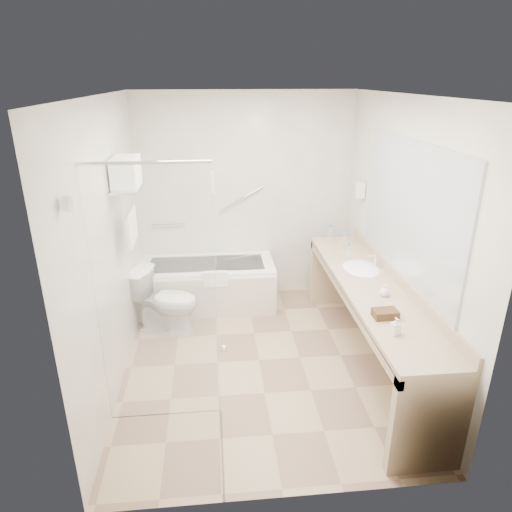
{
  "coord_description": "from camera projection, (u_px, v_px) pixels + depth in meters",
  "views": [
    {
      "loc": [
        -0.41,
        -3.82,
        2.64
      ],
      "look_at": [
        0.0,
        0.3,
        1.0
      ],
      "focal_mm": 32.0,
      "sensor_mm": 36.0,
      "label": 1
    }
  ],
  "objects": [
    {
      "name": "floor",
      "position": [
        259.0,
        360.0,
        4.55
      ],
      "size": [
        3.2,
        3.2,
        0.0
      ],
      "primitive_type": "plane",
      "color": "tan",
      "rests_on": "ground"
    },
    {
      "name": "ceiling",
      "position": [
        260.0,
        95.0,
        3.63
      ],
      "size": [
        2.6,
        3.2,
        0.1
      ],
      "primitive_type": "cube",
      "color": "white",
      "rests_on": "wall_back"
    },
    {
      "name": "wall_back",
      "position": [
        246.0,
        198.0,
        5.57
      ],
      "size": [
        2.6,
        0.1,
        2.5
      ],
      "primitive_type": "cube",
      "color": "beige",
      "rests_on": "ground"
    },
    {
      "name": "wall_front",
      "position": [
        289.0,
        337.0,
        2.61
      ],
      "size": [
        2.6,
        0.1,
        2.5
      ],
      "primitive_type": "cube",
      "color": "beige",
      "rests_on": "ground"
    },
    {
      "name": "wall_left",
      "position": [
        111.0,
        247.0,
        3.97
      ],
      "size": [
        0.1,
        3.2,
        2.5
      ],
      "primitive_type": "cube",
      "color": "beige",
      "rests_on": "ground"
    },
    {
      "name": "wall_right",
      "position": [
        399.0,
        238.0,
        4.21
      ],
      "size": [
        0.1,
        3.2,
        2.5
      ],
      "primitive_type": "cube",
      "color": "beige",
      "rests_on": "ground"
    },
    {
      "name": "bathtub",
      "position": [
        208.0,
        284.0,
        5.55
      ],
      "size": [
        1.6,
        0.73,
        0.59
      ],
      "color": "white",
      "rests_on": "floor"
    },
    {
      "name": "grab_bar_short",
      "position": [
        168.0,
        225.0,
        5.56
      ],
      "size": [
        0.4,
        0.03,
        0.03
      ],
      "primitive_type": "cylinder",
      "rotation": [
        0.0,
        1.57,
        0.0
      ],
      "color": "silver",
      "rests_on": "wall_back"
    },
    {
      "name": "grab_bar_long",
      "position": [
        242.0,
        199.0,
        5.53
      ],
      "size": [
        0.53,
        0.03,
        0.33
      ],
      "primitive_type": "cylinder",
      "rotation": [
        0.0,
        1.05,
        0.0
      ],
      "color": "silver",
      "rests_on": "wall_back"
    },
    {
      "name": "shower_enclosure",
      "position": [
        185.0,
        314.0,
        3.24
      ],
      "size": [
        0.96,
        0.91,
        2.11
      ],
      "color": "silver",
      "rests_on": "floor"
    },
    {
      "name": "towel_shelf",
      "position": [
        127.0,
        181.0,
        4.12
      ],
      "size": [
        0.24,
        0.55,
        0.81
      ],
      "color": "silver",
      "rests_on": "wall_left"
    },
    {
      "name": "vanity_counter",
      "position": [
        369.0,
        305.0,
        4.27
      ],
      "size": [
        0.55,
        2.7,
        0.95
      ],
      "color": "tan",
      "rests_on": "floor"
    },
    {
      "name": "sink",
      "position": [
        361.0,
        271.0,
        4.58
      ],
      "size": [
        0.4,
        0.52,
        0.14
      ],
      "primitive_type": "ellipsoid",
      "color": "white",
      "rests_on": "vanity_counter"
    },
    {
      "name": "faucet",
      "position": [
        376.0,
        260.0,
        4.55
      ],
      "size": [
        0.03,
        0.03,
        0.14
      ],
      "primitive_type": "cylinder",
      "color": "silver",
      "rests_on": "vanity_counter"
    },
    {
      "name": "mirror",
      "position": [
        409.0,
        211.0,
        3.96
      ],
      "size": [
        0.02,
        2.0,
        1.2
      ],
      "primitive_type": "cube",
      "color": "#AAAFB6",
      "rests_on": "wall_right"
    },
    {
      "name": "hairdryer_unit",
      "position": [
        360.0,
        190.0,
        5.1
      ],
      "size": [
        0.08,
        0.1,
        0.18
      ],
      "primitive_type": "cube",
      "color": "silver",
      "rests_on": "wall_right"
    },
    {
      "name": "toilet",
      "position": [
        166.0,
        301.0,
        4.98
      ],
      "size": [
        0.81,
        0.61,
        0.7
      ],
      "primitive_type": "imported",
      "rotation": [
        0.0,
        0.0,
        1.24
      ],
      "color": "white",
      "rests_on": "floor"
    },
    {
      "name": "amenity_basket",
      "position": [
        385.0,
        314.0,
        3.62
      ],
      "size": [
        0.2,
        0.14,
        0.06
      ],
      "primitive_type": "cube",
      "rotation": [
        0.0,
        0.0,
        0.04
      ],
      "color": "#49321A",
      "rests_on": "vanity_counter"
    },
    {
      "name": "soap_bottle_a",
      "position": [
        395.0,
        330.0,
        3.38
      ],
      "size": [
        0.1,
        0.15,
        0.06
      ],
      "primitive_type": "imported",
      "rotation": [
        0.0,
        0.0,
        0.32
      ],
      "color": "silver",
      "rests_on": "vanity_counter"
    },
    {
      "name": "soap_bottle_b",
      "position": [
        385.0,
        292.0,
        3.97
      ],
      "size": [
        0.11,
        0.13,
        0.08
      ],
      "primitive_type": "imported",
      "rotation": [
        0.0,
        0.0,
        0.24
      ],
      "color": "silver",
      "rests_on": "vanity_counter"
    },
    {
      "name": "water_bottle_left",
      "position": [
        330.0,
        233.0,
        5.28
      ],
      "size": [
        0.06,
        0.06,
        0.2
      ],
      "rotation": [
        0.0,
        0.0,
        0.17
      ],
      "color": "silver",
      "rests_on": "vanity_counter"
    },
    {
      "name": "water_bottle_mid",
      "position": [
        345.0,
        238.0,
        5.12
      ],
      "size": [
        0.06,
        0.06,
        0.19
      ],
      "rotation": [
        0.0,
        0.0,
        0.21
      ],
      "color": "silver",
      "rests_on": "vanity_counter"
    },
    {
      "name": "water_bottle_right",
      "position": [
        348.0,
        252.0,
        4.75
      ],
      "size": [
        0.06,
        0.06,
        0.18
      ],
      "rotation": [
        0.0,
        0.0,
        -0.07
      ],
      "color": "silver",
      "rests_on": "vanity_counter"
    },
    {
      "name": "drinking_glass_near",
      "position": [
        348.0,
        257.0,
        4.72
      ],
      "size": [
        0.07,
        0.07,
        0.08
      ],
      "primitive_type": "cylinder",
      "rotation": [
        0.0,
        0.0,
        -0.01
      ],
      "color": "silver",
      "rests_on": "vanity_counter"
    },
    {
      "name": "drinking_glass_far",
      "position": [
        342.0,
        245.0,
        5.05
      ],
      "size": [
        0.07,
        0.07,
        0.09
      ],
      "primitive_type": "cylinder",
      "rotation": [
        0.0,
        0.0,
        -0.11
      ],
      "color": "silver",
      "rests_on": "vanity_counter"
    }
  ]
}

